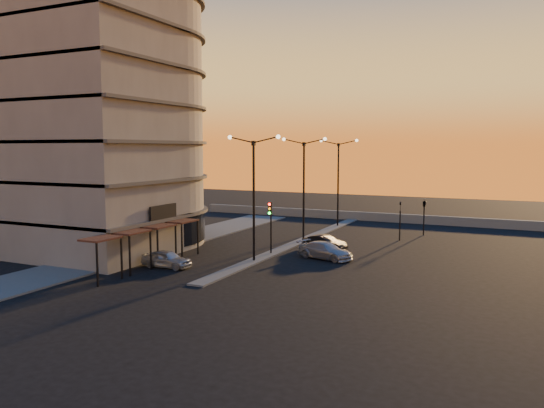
{
  "coord_description": "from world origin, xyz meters",
  "views": [
    {
      "loc": [
        18.02,
        -34.95,
        8.52
      ],
      "look_at": [
        -0.95,
        5.19,
        3.85
      ],
      "focal_mm": 35.0,
      "sensor_mm": 36.0,
      "label": 1
    }
  ],
  "objects_px": {
    "car_hatchback": "(167,259)",
    "car_wagon": "(325,250)",
    "streetlamp_mid": "(304,181)",
    "traffic_light_main": "(270,219)",
    "car_sedan": "(325,243)"
  },
  "relations": [
    {
      "from": "car_hatchback",
      "to": "car_wagon",
      "type": "distance_m",
      "value": 12.07
    },
    {
      "from": "streetlamp_mid",
      "to": "car_wagon",
      "type": "xyz_separation_m",
      "value": [
        4.5,
        -6.69,
        -4.94
      ]
    },
    {
      "from": "traffic_light_main",
      "to": "car_hatchback",
      "type": "relative_size",
      "value": 1.15
    },
    {
      "from": "traffic_light_main",
      "to": "car_sedan",
      "type": "distance_m",
      "value": 5.48
    },
    {
      "from": "car_hatchback",
      "to": "car_wagon",
      "type": "bearing_deg",
      "value": -52.25
    },
    {
      "from": "traffic_light_main",
      "to": "car_hatchback",
      "type": "height_order",
      "value": "traffic_light_main"
    },
    {
      "from": "car_hatchback",
      "to": "car_wagon",
      "type": "xyz_separation_m",
      "value": [
        9.27,
        7.72,
        0.02
      ]
    },
    {
      "from": "traffic_light_main",
      "to": "car_wagon",
      "type": "xyz_separation_m",
      "value": [
        4.5,
        0.44,
        -2.24
      ]
    },
    {
      "from": "streetlamp_mid",
      "to": "car_sedan",
      "type": "bearing_deg",
      "value": -45.83
    },
    {
      "from": "car_hatchback",
      "to": "traffic_light_main",
      "type": "bearing_deg",
      "value": -35.27
    },
    {
      "from": "traffic_light_main",
      "to": "car_sedan",
      "type": "height_order",
      "value": "traffic_light_main"
    },
    {
      "from": "car_hatchback",
      "to": "streetlamp_mid",
      "type": "bearing_deg",
      "value": -20.36
    },
    {
      "from": "streetlamp_mid",
      "to": "traffic_light_main",
      "type": "height_order",
      "value": "streetlamp_mid"
    },
    {
      "from": "streetlamp_mid",
      "to": "car_sedan",
      "type": "xyz_separation_m",
      "value": [
        3.26,
        -3.35,
        -4.97
      ]
    },
    {
      "from": "car_sedan",
      "to": "car_wagon",
      "type": "distance_m",
      "value": 3.56
    }
  ]
}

